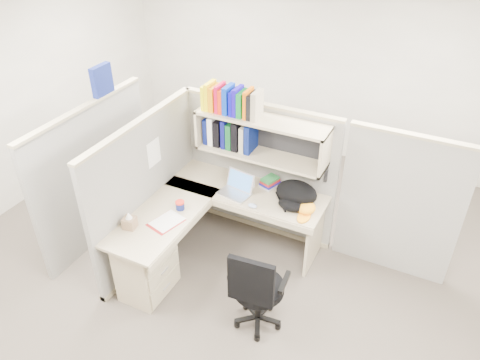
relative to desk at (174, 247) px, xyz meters
The scene contains 14 objects.
ground 0.66m from the desk, 35.01° to the left, with size 6.00×6.00×0.00m, color #352F29.
room_shell 1.28m from the desk, 35.01° to the left, with size 6.00×6.00×6.00m.
cubicle 0.88m from the desk, 86.86° to the left, with size 3.79×1.84×1.95m.
desk is the anchor object (origin of this frame).
laptop 0.90m from the desk, 66.14° to the left, with size 0.33×0.33×0.24m, color silver, non-canonical shape.
backpack 1.34m from the desk, 40.42° to the left, with size 0.43×0.33×0.26m, color black, non-canonical shape.
orange_cap 1.40m from the desk, 35.08° to the left, with size 0.20×0.23×0.11m, color orange, non-canonical shape.
snack_canister 0.43m from the desk, 103.03° to the left, with size 0.09×0.09×0.09m.
tissue_box 0.55m from the desk, 147.12° to the right, with size 0.12×0.12×0.18m, color #8B6D4E, non-canonical shape.
mouse 0.91m from the desk, 45.69° to the left, with size 0.10×0.07×0.04m, color #91A5CD.
paper_cup 1.10m from the desk, 65.92° to the left, with size 0.07×0.07×0.10m, color white.
book_stack 1.26m from the desk, 60.44° to the left, with size 0.16×0.21×0.10m, color gray, non-canonical shape.
loose_paper 0.30m from the desk, 161.21° to the left, with size 0.23×0.30×0.00m, color white, non-canonical shape.
task_chair 1.05m from the desk, 11.19° to the right, with size 0.53×0.49×0.99m.
Camera 1 is at (1.79, -3.19, 3.65)m, focal length 35.00 mm.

